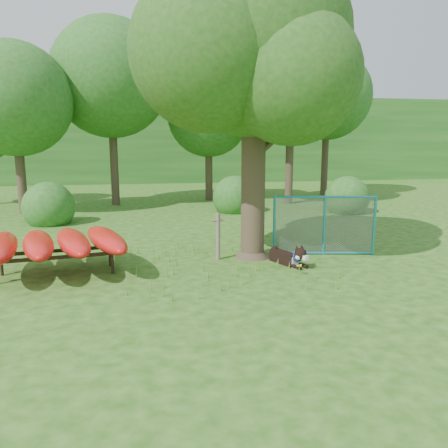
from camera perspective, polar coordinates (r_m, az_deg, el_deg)
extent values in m
plane|color=#224E0F|center=(9.21, 0.06, -7.55)|extent=(80.00, 80.00, 0.00)
cylinder|color=#392B1F|center=(10.78, 3.86, 7.66)|extent=(0.66, 0.66, 4.63)
cone|color=#392B1F|center=(11.09, 3.72, -3.15)|extent=(0.99, 0.99, 0.46)
sphere|color=#214D16|center=(11.01, 4.06, 22.75)|extent=(4.44, 4.44, 4.44)
sphere|color=#214D16|center=(11.91, 9.20, 19.01)|extent=(3.33, 3.33, 3.33)
sphere|color=#214D16|center=(10.23, -1.97, 21.59)|extent=(3.52, 3.52, 3.52)
sphere|color=#214D16|center=(10.02, 8.98, 18.48)|extent=(2.96, 2.96, 2.96)
sphere|color=#214D16|center=(11.86, -0.56, 23.73)|extent=(3.15, 3.15, 3.15)
cylinder|color=#392B1F|center=(10.97, 6.67, 11.06)|extent=(1.24, 0.74, 0.99)
cylinder|color=#392B1F|center=(10.80, 1.21, 13.10)|extent=(1.06, 0.56, 0.95)
cylinder|color=#64574B|center=(10.75, -0.79, -1.64)|extent=(0.12, 0.12, 1.17)
cylinder|color=#64574B|center=(10.67, -0.79, 0.48)|extent=(0.32, 0.11, 0.06)
cylinder|color=black|center=(10.02, -14.37, -5.04)|extent=(0.08, 0.08, 0.44)
cylinder|color=black|center=(10.72, -27.08, -4.87)|extent=(0.08, 0.08, 0.44)
cylinder|color=black|center=(10.62, -14.65, -4.16)|extent=(0.08, 0.08, 0.44)
cube|color=black|center=(9.95, -21.09, -4.12)|extent=(2.64, 0.48, 0.07)
cube|color=black|center=(10.55, -20.98, -3.29)|extent=(2.64, 0.48, 0.07)
ellipsoid|color=red|center=(10.30, -27.06, -2.67)|extent=(1.20, 2.74, 0.43)
ellipsoid|color=red|center=(10.22, -23.11, -2.45)|extent=(1.29, 2.74, 0.43)
ellipsoid|color=red|center=(10.18, -19.13, -2.22)|extent=(1.37, 2.73, 0.43)
ellipsoid|color=red|center=(10.20, -15.14, -1.97)|extent=(1.45, 2.72, 0.43)
cube|color=black|center=(10.62, 7.89, -4.39)|extent=(0.59, 0.84, 0.27)
cube|color=white|center=(10.39, 9.13, -4.84)|extent=(0.29, 0.25, 0.25)
sphere|color=black|center=(10.20, 9.95, -3.92)|extent=(0.29, 0.29, 0.29)
cube|color=white|center=(10.11, 10.47, -4.32)|extent=(0.17, 0.19, 0.10)
sphere|color=white|center=(10.13, 9.67, -4.27)|extent=(0.13, 0.13, 0.13)
sphere|color=white|center=(10.25, 10.39, -4.12)|extent=(0.13, 0.13, 0.13)
cone|color=black|center=(10.14, 9.48, -3.08)|extent=(0.12, 0.14, 0.14)
cone|color=black|center=(10.24, 10.12, -2.96)|extent=(0.15, 0.16, 0.14)
cylinder|color=black|center=(10.23, 9.36, -5.49)|extent=(0.21, 0.34, 0.08)
cylinder|color=black|center=(10.36, 10.17, -5.30)|extent=(0.21, 0.34, 0.08)
sphere|color=black|center=(10.94, 6.62, -3.31)|extent=(0.18, 0.18, 0.18)
torus|color=#183CBA|center=(10.27, 9.59, -4.19)|extent=(0.29, 0.19, 0.28)
cylinder|color=teal|center=(11.25, 6.58, -0.19)|extent=(0.08, 0.08, 1.54)
cylinder|color=teal|center=(11.47, 12.96, -0.19)|extent=(0.08, 0.08, 1.54)
cylinder|color=teal|center=(11.82, 19.03, -0.18)|extent=(0.08, 0.08, 1.54)
cylinder|color=teal|center=(11.36, 13.11, 3.46)|extent=(2.54, 0.51, 0.06)
cylinder|color=teal|center=(11.63, 12.81, -3.71)|extent=(2.54, 0.51, 0.06)
plane|color=slate|center=(11.47, 12.96, -0.19)|extent=(2.53, 0.45, 2.57)
cylinder|color=#51882C|center=(9.75, 9.81, -5.99)|extent=(0.02, 0.02, 0.22)
sphere|color=yellow|center=(9.72, 9.83, -5.38)|extent=(0.04, 0.04, 0.04)
sphere|color=yellow|center=(9.75, 10.03, -5.27)|extent=(0.04, 0.04, 0.04)
sphere|color=yellow|center=(9.74, 9.59, -5.40)|extent=(0.04, 0.04, 0.04)
sphere|color=yellow|center=(9.70, 10.01, -5.43)|extent=(0.04, 0.04, 0.04)
sphere|color=yellow|center=(9.69, 9.75, -5.36)|extent=(0.04, 0.04, 0.04)
cylinder|color=#392B1F|center=(19.28, -25.11, 7.39)|extent=(0.36, 0.36, 4.20)
sphere|color=#225A1D|center=(19.33, -25.70, 14.50)|extent=(4.40, 4.40, 4.40)
cylinder|color=#392B1F|center=(20.67, -14.25, 9.69)|extent=(0.36, 0.36, 5.25)
sphere|color=#225A1D|center=(20.84, -14.64, 17.95)|extent=(5.20, 5.20, 5.20)
cylinder|color=#392B1F|center=(21.84, -2.00, 8.21)|extent=(0.36, 0.36, 3.85)
sphere|color=#225A1D|center=(21.86, -2.03, 13.98)|extent=(4.00, 4.00, 4.00)
cylinder|color=#392B1F|center=(20.67, 8.57, 9.21)|extent=(0.36, 0.36, 4.76)
sphere|color=#225A1D|center=(20.78, 8.78, 16.73)|extent=(4.80, 4.80, 4.80)
cylinder|color=#392B1F|center=(24.54, 13.08, 9.44)|extent=(0.36, 0.36, 4.90)
sphere|color=#225A1D|center=(24.64, 13.37, 15.96)|extent=(4.60, 4.60, 4.60)
sphere|color=#225A1D|center=(16.73, -21.77, 0.03)|extent=(1.80, 1.80, 1.80)
sphere|color=#225A1D|center=(18.67, 15.65, 1.44)|extent=(1.80, 1.80, 1.80)
sphere|color=#225A1D|center=(18.19, 1.35, 1.60)|extent=(1.80, 1.80, 1.80)
cube|color=#225A1D|center=(36.64, -7.69, 10.82)|extent=(80.00, 12.00, 6.00)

